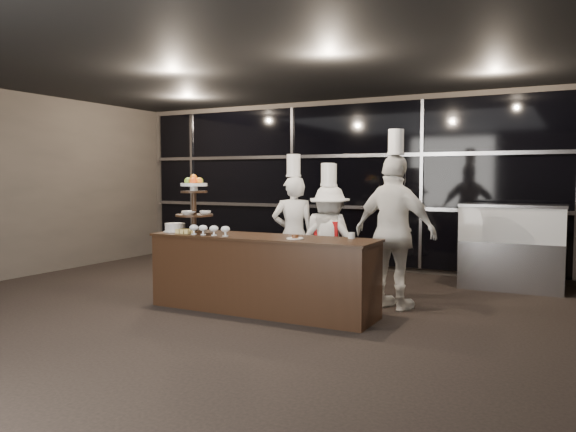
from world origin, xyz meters
The scene contains 14 objects.
room centered at (0.00, 0.00, 1.50)m, with size 10.00×10.00×10.00m.
window_wall centered at (0.00, 4.94, 1.50)m, with size 8.60×0.10×2.80m.
buffet_counter centered at (0.15, 1.46, 0.47)m, with size 2.84×0.74×0.92m.
display_stand centered at (-0.85, 1.46, 1.34)m, with size 0.48×0.48×0.74m.
compotes centered at (-0.47, 1.24, 1.00)m, with size 0.58×0.11×0.12m.
layer_cake centered at (-1.12, 1.41, 0.97)m, with size 0.30×0.30×0.11m.
pastry_squares centered at (-0.88, 1.29, 0.95)m, with size 0.19×0.13×0.05m.
small_plate centered at (0.65, 1.36, 0.94)m, with size 0.20×0.20×0.05m.
chef_cup centered at (1.20, 1.71, 0.96)m, with size 0.08×0.08×0.07m, color white.
display_case centered at (2.68, 4.30, 0.69)m, with size 1.44×0.63×1.24m.
chef_a centered at (0.00, 2.59, 0.85)m, with size 0.71×0.63×1.94m.
chef_b centered at (0.46, 2.74, 0.78)m, with size 0.84×0.71×1.82m.
chef_c centered at (0.51, 2.67, 0.77)m, with size 1.04×0.68×1.81m.
chef_d centered at (1.53, 2.31, 0.97)m, with size 1.20×0.75×2.21m.
Camera 1 is at (3.52, -4.35, 1.63)m, focal length 35.00 mm.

